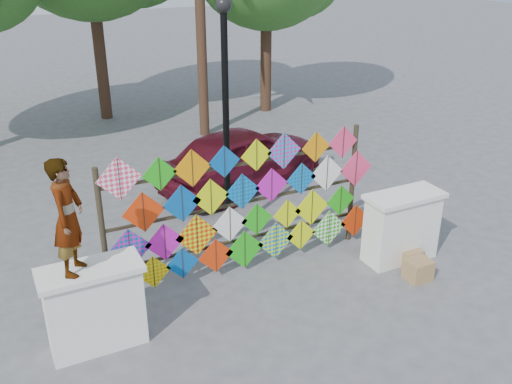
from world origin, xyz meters
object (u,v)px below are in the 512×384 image
sedan (243,157)px  kite_rack (246,206)px  vendor_woman (68,217)px  lamppost (226,101)px

sedan → kite_rack: bearing=137.1°
vendor_woman → sedan: 6.35m
sedan → lamppost: 3.16m
kite_rack → sedan: size_ratio=1.19×
kite_rack → vendor_woman: (-2.96, -0.93, 0.88)m
kite_rack → lamppost: size_ratio=1.12×
kite_rack → sedan: 3.72m
kite_rack → sedan: (1.52, 3.36, -0.49)m
vendor_woman → kite_rack: bearing=-43.9°
vendor_woman → lamppost: bearing=-26.5°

